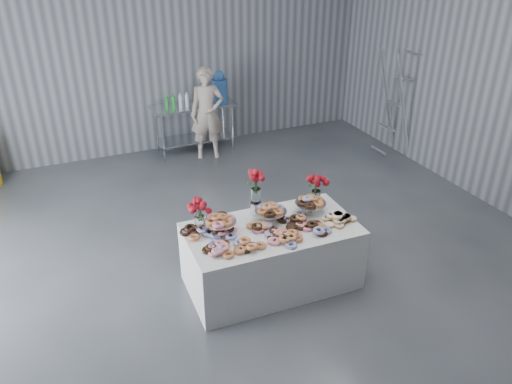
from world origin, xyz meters
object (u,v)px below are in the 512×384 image
display_table (271,256)px  prep_table (194,119)px  stepladder (395,103)px  person (207,114)px  water_jug (219,87)px

display_table → prep_table: prep_table is taller
stepladder → display_table: bearing=-144.5°
display_table → stepladder: (3.56, 2.55, 0.59)m
display_table → prep_table: 4.13m
stepladder → person: bearing=158.0°
person → prep_table: bearing=127.5°
stepladder → water_jug: bearing=149.9°
water_jug → stepladder: (2.70, -1.56, -0.18)m
prep_table → water_jug: 0.73m
water_jug → person: bearing=-137.1°
water_jug → stepladder: size_ratio=0.29×
display_table → person: 3.84m
display_table → stepladder: size_ratio=0.98×
prep_table → stepladder: bearing=-26.1°
prep_table → person: person is taller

